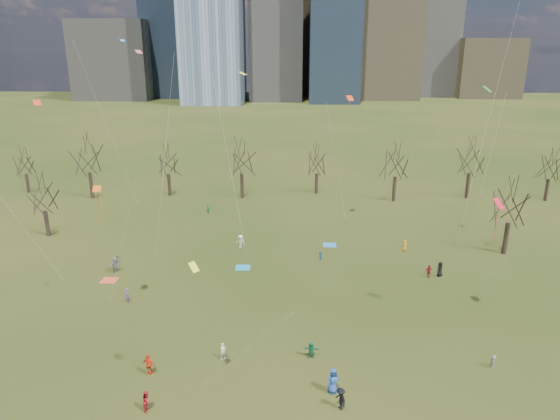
{
  "coord_description": "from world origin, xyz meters",
  "views": [
    {
      "loc": [
        1.61,
        -36.77,
        22.7
      ],
      "look_at": [
        0.0,
        12.0,
        7.0
      ],
      "focal_mm": 32.0,
      "sensor_mm": 36.0,
      "label": 1
    }
  ],
  "objects_px": {
    "blanket_teal": "(243,268)",
    "person_2": "(147,401)",
    "person_4": "(149,365)",
    "person_1": "(223,351)",
    "person_0": "(333,381)",
    "blanket_navy": "(330,245)",
    "blanket_crimson": "(109,280)"
  },
  "relations": [
    {
      "from": "person_1",
      "to": "person_2",
      "type": "bearing_deg",
      "value": -179.02
    },
    {
      "from": "person_1",
      "to": "person_2",
      "type": "height_order",
      "value": "person_2"
    },
    {
      "from": "blanket_teal",
      "to": "person_0",
      "type": "xyz_separation_m",
      "value": [
        8.4,
        -20.59,
        0.93
      ]
    },
    {
      "from": "blanket_navy",
      "to": "person_0",
      "type": "xyz_separation_m",
      "value": [
        -1.49,
        -27.55,
        0.93
      ]
    },
    {
      "from": "person_2",
      "to": "blanket_teal",
      "type": "bearing_deg",
      "value": -15.51
    },
    {
      "from": "person_0",
      "to": "person_4",
      "type": "distance_m",
      "value": 13.37
    },
    {
      "from": "blanket_navy",
      "to": "blanket_crimson",
      "type": "xyz_separation_m",
      "value": [
        -23.36,
        -10.6,
        0.0
      ]
    },
    {
      "from": "blanket_navy",
      "to": "person_4",
      "type": "distance_m",
      "value": 29.88
    },
    {
      "from": "blanket_crimson",
      "to": "person_1",
      "type": "height_order",
      "value": "person_1"
    },
    {
      "from": "blanket_navy",
      "to": "person_4",
      "type": "relative_size",
      "value": 0.94
    },
    {
      "from": "blanket_teal",
      "to": "person_1",
      "type": "xyz_separation_m",
      "value": [
        0.25,
        -16.9,
        0.67
      ]
    },
    {
      "from": "blanket_crimson",
      "to": "person_4",
      "type": "xyz_separation_m",
      "value": [
        8.6,
        -15.37,
        0.83
      ]
    },
    {
      "from": "blanket_teal",
      "to": "person_2",
      "type": "distance_m",
      "value": 23.12
    },
    {
      "from": "blanket_teal",
      "to": "blanket_crimson",
      "type": "relative_size",
      "value": 1.0
    },
    {
      "from": "blanket_navy",
      "to": "person_0",
      "type": "distance_m",
      "value": 27.61
    },
    {
      "from": "blanket_teal",
      "to": "person_2",
      "type": "height_order",
      "value": "person_2"
    },
    {
      "from": "blanket_navy",
      "to": "person_1",
      "type": "bearing_deg",
      "value": -111.98
    },
    {
      "from": "person_1",
      "to": "person_4",
      "type": "bearing_deg",
      "value": 148.8
    },
    {
      "from": "person_2",
      "to": "person_4",
      "type": "bearing_deg",
      "value": 8.25
    },
    {
      "from": "blanket_navy",
      "to": "person_2",
      "type": "xyz_separation_m",
      "value": [
        -13.83,
        -29.73,
        0.72
      ]
    },
    {
      "from": "person_1",
      "to": "person_0",
      "type": "bearing_deg",
      "value": -77.83
    },
    {
      "from": "blanket_crimson",
      "to": "person_2",
      "type": "distance_m",
      "value": 21.39
    },
    {
      "from": "blanket_navy",
      "to": "person_1",
      "type": "relative_size",
      "value": 1.16
    },
    {
      "from": "blanket_navy",
      "to": "person_0",
      "type": "relative_size",
      "value": 0.85
    },
    {
      "from": "blanket_teal",
      "to": "person_1",
      "type": "distance_m",
      "value": 16.92
    },
    {
      "from": "person_4",
      "to": "person_2",
      "type": "bearing_deg",
      "value": 117.04
    },
    {
      "from": "blanket_teal",
      "to": "blanket_navy",
      "type": "relative_size",
      "value": 1.0
    },
    {
      "from": "person_4",
      "to": "blanket_teal",
      "type": "bearing_deg",
      "value": -91.3
    },
    {
      "from": "person_0",
      "to": "person_2",
      "type": "xyz_separation_m",
      "value": [
        -12.34,
        -2.18,
        -0.21
      ]
    },
    {
      "from": "person_2",
      "to": "blanket_crimson",
      "type": "bearing_deg",
      "value": 20.8
    },
    {
      "from": "person_2",
      "to": "person_0",
      "type": "bearing_deg",
      "value": -85.66
    },
    {
      "from": "blanket_navy",
      "to": "person_1",
      "type": "distance_m",
      "value": 25.74
    }
  ]
}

